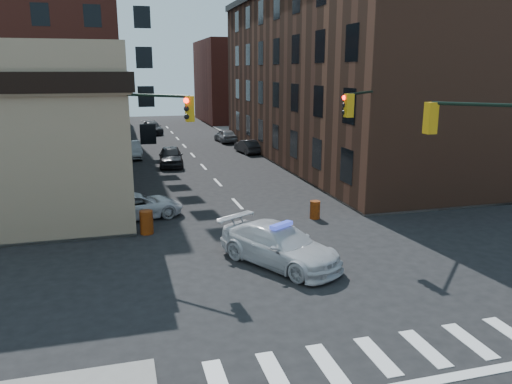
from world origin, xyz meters
TOP-DOWN VIEW (x-y plane):
  - ground at (0.00, 0.00)m, footprint 140.00×140.00m
  - sidewalk_ne at (23.00, 32.75)m, footprint 34.00×54.50m
  - commercial_row_ne at (13.00, 22.50)m, footprint 14.00×34.00m
  - filler_nw at (-16.00, 62.00)m, footprint 20.00×18.00m
  - filler_ne at (14.00, 58.00)m, footprint 16.00×16.00m
  - signal_pole_nw at (-5.85, 5.34)m, footprint 3.58×3.67m
  - signal_pole_ne at (5.84, 5.35)m, footprint 3.67×3.58m
  - tree_ne_near at (7.50, 26.00)m, footprint 3.00×3.00m
  - tree_ne_far at (7.50, 34.00)m, footprint 3.00×3.00m
  - police_car at (-0.51, 0.39)m, footprint 4.75×5.93m
  - pickup at (-5.80, 8.63)m, footprint 5.15×3.10m
  - parked_car_wnear at (-2.50, 23.16)m, footprint 2.29×4.88m
  - parked_car_wfar at (-5.50, 28.00)m, footprint 1.82×4.60m
  - parked_car_wdeep at (-2.50, 45.21)m, footprint 2.62×5.37m
  - parked_car_enear at (5.22, 27.78)m, footprint 1.85×4.03m
  - parked_car_efar at (4.77, 35.70)m, footprint 2.04×4.40m
  - pedestrian_a at (-8.31, 6.24)m, footprint 0.84×0.77m
  - pedestrian_c at (-9.66, 6.00)m, footprint 1.15×1.11m
  - barrel_road at (3.30, 6.00)m, footprint 0.68×0.68m
  - barrel_bank at (-5.50, 5.80)m, footprint 0.78×0.78m
  - barricade_nw_a at (-9.09, 7.13)m, footprint 1.35×0.85m
  - barricade_nw_b at (-8.50, 7.15)m, footprint 1.24×0.75m

SIDE VIEW (x-z plane):
  - ground at x=0.00m, z-range 0.00..0.00m
  - sidewalk_ne at x=23.00m, z-range 0.00..0.15m
  - barrel_road at x=3.30m, z-range 0.00..0.96m
  - barrel_bank at x=-5.50m, z-range 0.00..1.14m
  - barricade_nw_b at x=-8.50m, z-range 0.15..1.02m
  - barricade_nw_a at x=-9.09m, z-range 0.15..1.09m
  - parked_car_enear at x=5.22m, z-range 0.00..1.28m
  - pickup at x=-5.80m, z-range 0.00..1.34m
  - parked_car_efar at x=4.77m, z-range 0.00..1.46m
  - parked_car_wfar at x=-5.50m, z-range 0.00..1.49m
  - parked_car_wdeep at x=-2.50m, z-range 0.00..1.51m
  - police_car at x=-0.51m, z-range 0.00..1.61m
  - parked_car_wnear at x=-2.50m, z-range 0.00..1.61m
  - pedestrian_a at x=-8.31m, z-range 0.15..2.07m
  - pedestrian_c at x=-9.66m, z-range 0.15..2.08m
  - tree_ne_near at x=7.50m, z-range 1.06..5.91m
  - tree_ne_far at x=7.50m, z-range 1.06..5.91m
  - signal_pole_nw at x=-5.85m, z-range 0.34..8.34m
  - signal_pole_ne at x=5.84m, z-range 0.34..8.34m
  - filler_ne at x=14.00m, z-range 0.00..12.00m
  - commercial_row_ne at x=13.00m, z-range 0.00..14.00m
  - filler_nw at x=-16.00m, z-range 0.00..16.00m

